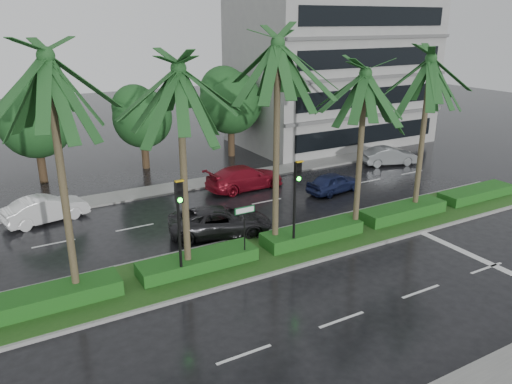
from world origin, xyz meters
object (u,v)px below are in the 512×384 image
street_sign (245,220)px  car_red (245,177)px  car_white (46,209)px  signal_median_left (179,216)px  car_darkgrey (220,221)px  car_blue (334,183)px  car_grey (389,156)px

street_sign → car_red: street_sign is taller
car_red → car_white: bearing=83.8°
signal_median_left → street_sign: 3.13m
car_white → street_sign: bearing=-156.5°
street_sign → car_darkgrey: size_ratio=0.50×
car_blue → car_darkgrey: bearing=96.6°
car_white → car_blue: bearing=-114.7°
car_darkgrey → car_blue: bearing=-57.7°
signal_median_left → car_darkgrey: bearing=46.6°
car_darkgrey → car_red: car_red is taller
car_white → car_darkgrey: bearing=-141.7°
car_darkgrey → car_red: size_ratio=1.00×
car_white → car_blue: size_ratio=1.15×
car_grey → car_blue: bearing=128.8°
signal_median_left → street_sign: (3.00, 0.18, -0.87)m
street_sign → car_white: street_sign is taller
car_darkgrey → car_blue: car_darkgrey is taller
car_white → car_red: (11.83, -0.43, 0.04)m
car_white → car_darkgrey: (7.33, -6.16, 0.01)m
car_darkgrey → car_blue: 9.31m
car_white → car_grey: (23.83, -0.82, -0.04)m
street_sign → car_blue: size_ratio=0.69×
street_sign → car_darkgrey: bearing=81.9°
car_blue → car_grey: (7.50, 2.97, 0.04)m
signal_median_left → car_grey: signal_median_left is taller
car_blue → car_grey: 8.07m
signal_median_left → car_red: 12.57m
car_red → car_blue: bearing=-130.9°
car_darkgrey → car_blue: size_ratio=1.38×
signal_median_left → car_blue: size_ratio=1.16×
signal_median_left → car_blue: bearing=25.9°
car_darkgrey → car_grey: bearing=-54.5°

